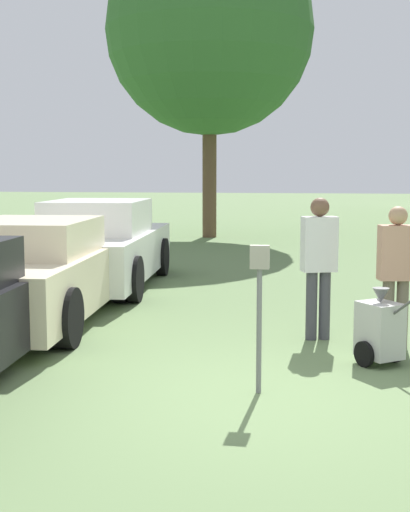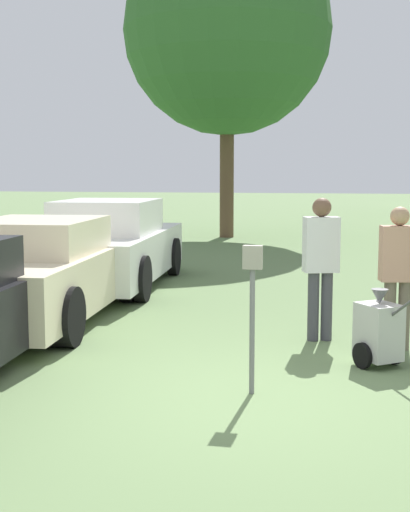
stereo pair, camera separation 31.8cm
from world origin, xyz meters
name	(u,v)px [view 1 (the left image)]	position (x,y,z in m)	size (l,w,h in m)	color
ground_plane	(241,397)	(0.00, 0.00, 0.00)	(120.00, 120.00, 0.00)	#607A4C
parked_car_cream	(36,273)	(-3.16, 2.90, 0.68)	(2.14, 4.84, 1.44)	beige
parked_car_white	(100,247)	(-3.16, 5.90, 0.73)	(2.21, 4.89, 1.57)	silver
parking_meter	(259,291)	(0.15, 0.15, 0.98)	(0.18, 0.09, 1.41)	slate
person_worker	(319,259)	(0.71, 2.43, 1.01)	(0.47, 0.34, 1.77)	#3F3F47
person_supervisor	(396,268)	(1.61, 2.13, 0.96)	(0.45, 0.29, 1.69)	#665B4C
equipment_cart	(380,330)	(1.37, 1.34, 0.39)	(0.74, 0.91, 1.00)	#B2B2AD
shade_tree	(210,31)	(-2.64, 15.79, 6.33)	(6.35, 6.35, 9.52)	brown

